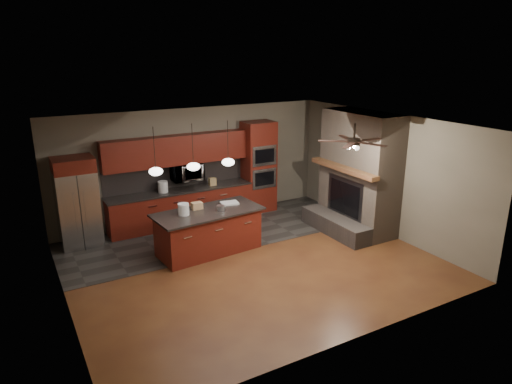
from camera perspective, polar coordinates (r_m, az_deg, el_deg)
ground at (r=9.37m, az=-0.53°, el=-8.77°), size 7.00×7.00×0.00m
ceiling at (r=8.52m, az=-0.59°, el=8.40°), size 7.00×6.00×0.02m
back_wall at (r=11.46m, az=-7.84°, el=3.43°), size 7.00×0.02×2.80m
right_wall at (r=10.90m, az=15.77°, el=2.21°), size 0.02×6.00×2.80m
left_wall at (r=7.88m, az=-23.52°, el=-4.41°), size 0.02×6.00×2.80m
slate_tile_patch at (r=10.84m, az=-5.16°, el=-5.07°), size 7.00×2.40×0.01m
fireplace_column at (r=10.90m, az=12.53°, el=1.88°), size 1.30×2.10×2.80m
back_cabinetry at (r=11.21m, az=-9.50°, el=0.34°), size 3.59×0.64×2.20m
oven_tower at (r=11.96m, az=0.33°, el=3.14°), size 0.80×0.63×2.38m
microwave at (r=11.17m, az=-8.65°, el=2.49°), size 0.73×0.41×0.50m
refrigerator at (r=10.54m, az=-21.43°, el=-1.22°), size 0.84×0.75×1.97m
kitchen_island at (r=9.71m, az=-5.94°, el=-4.90°), size 2.34×1.22×0.92m
white_bucket at (r=9.34m, az=-9.04°, el=-2.15°), size 0.27×0.27×0.24m
paint_can at (r=9.53m, az=-4.43°, el=-2.00°), size 0.23×0.23×0.11m
paint_tray at (r=9.94m, az=-3.34°, el=-1.38°), size 0.41×0.32×0.04m
cardboard_box at (r=9.67m, az=-7.40°, el=-1.71°), size 0.22×0.16×0.14m
counter_bucket at (r=10.99m, az=-11.56°, el=0.65°), size 0.31×0.31×0.27m
counter_box at (r=11.38m, az=-5.48°, el=1.30°), size 0.18×0.14×0.19m
pendant_left at (r=8.69m, az=-12.41°, el=2.55°), size 0.26×0.26×0.92m
pendant_center at (r=8.93m, az=-7.82°, el=3.19°), size 0.26×0.26×0.92m
pendant_right at (r=9.22m, az=-3.49°, el=3.77°), size 0.26×0.26×0.92m
ceiling_fan at (r=8.96m, az=12.15°, el=6.24°), size 1.27×1.33×0.41m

